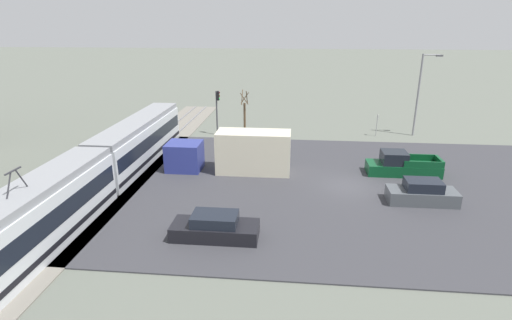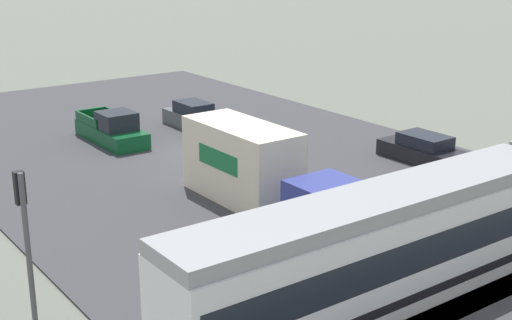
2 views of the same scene
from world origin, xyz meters
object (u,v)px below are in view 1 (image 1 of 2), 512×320
at_px(light_rail_tram, 97,172).
at_px(street_lamp_near_crossing, 421,90).
at_px(pickup_truck, 402,166).
at_px(traffic_light_pole, 217,106).
at_px(box_truck, 237,153).
at_px(street_tree, 245,113).
at_px(sedan_car_0, 422,193).
at_px(no_parking_sign, 377,123).
at_px(sedan_car_1, 215,228).

height_order(light_rail_tram, street_lamp_near_crossing, street_lamp_near_crossing).
xyz_separation_m(pickup_truck, traffic_light_pole, (10.19, 16.36, 2.27)).
bearing_deg(street_lamp_near_crossing, box_truck, 126.33).
xyz_separation_m(box_truck, street_tree, (12.19, 0.89, 0.48)).
height_order(box_truck, sedan_car_0, box_truck).
bearing_deg(pickup_truck, street_tree, 49.78).
height_order(light_rail_tram, no_parking_sign, light_rail_tram).
bearing_deg(street_tree, sedan_car_0, -140.71).
xyz_separation_m(box_truck, traffic_light_pole, (10.80, 3.54, 1.45)).
height_order(pickup_truck, sedan_car_1, pickup_truck).
height_order(traffic_light_pole, no_parking_sign, traffic_light_pole).
bearing_deg(no_parking_sign, sedan_car_0, 179.65).
bearing_deg(sedan_car_0, street_tree, 39.29).
height_order(sedan_car_0, street_lamp_near_crossing, street_lamp_near_crossing).
relative_size(box_truck, sedan_car_1, 2.04).
xyz_separation_m(sedan_car_0, no_parking_sign, (16.50, -0.10, 0.67)).
bearing_deg(light_rail_tram, street_tree, -23.28).
height_order(street_lamp_near_crossing, no_parking_sign, street_lamp_near_crossing).
relative_size(light_rail_tram, street_tree, 6.58).
xyz_separation_m(light_rail_tram, pickup_truck, (6.26, -21.39, -1.03)).
bearing_deg(box_truck, sedan_car_0, -109.73).
distance_m(sedan_car_0, street_lamp_near_crossing, 18.15).
height_order(sedan_car_1, street_lamp_near_crossing, street_lamp_near_crossing).
height_order(box_truck, traffic_light_pole, traffic_light_pole).
xyz_separation_m(street_tree, street_lamp_near_crossing, (0.37, -17.97, 2.75)).
relative_size(pickup_truck, sedan_car_1, 1.15).
height_order(box_truck, street_tree, street_tree).
bearing_deg(no_parking_sign, street_lamp_near_crossing, -80.69).
bearing_deg(box_truck, street_tree, 4.16).
bearing_deg(pickup_truck, light_rail_tram, 106.32).
bearing_deg(sedan_car_0, light_rail_tram, 92.80).
relative_size(traffic_light_pole, no_parking_sign, 2.02).
relative_size(sedan_car_0, sedan_car_1, 0.92).
xyz_separation_m(sedan_car_1, no_parking_sign, (22.23, -12.66, 0.73)).
xyz_separation_m(light_rail_tram, box_truck, (5.66, -8.57, -0.21)).
bearing_deg(sedan_car_1, no_parking_sign, -29.68).
height_order(traffic_light_pole, street_tree, traffic_light_pole).
relative_size(box_truck, pickup_truck, 1.77).
xyz_separation_m(pickup_truck, street_lamp_near_crossing, (11.96, -4.27, 4.04)).
bearing_deg(box_truck, street_lamp_near_crossing, -53.67).
height_order(sedan_car_0, traffic_light_pole, traffic_light_pole).
bearing_deg(box_truck, sedan_car_1, -178.34).
xyz_separation_m(sedan_car_0, sedan_car_1, (-5.72, 12.56, -0.06)).
xyz_separation_m(pickup_truck, no_parking_sign, (11.29, -0.15, 0.63)).
relative_size(street_lamp_near_crossing, no_parking_sign, 3.66).
relative_size(sedan_car_1, street_tree, 1.05).
height_order(traffic_light_pole, street_lamp_near_crossing, street_lamp_near_crossing).
distance_m(street_tree, street_lamp_near_crossing, 18.18).
bearing_deg(pickup_truck, street_lamp_near_crossing, -19.63).
xyz_separation_m(sedan_car_0, street_lamp_near_crossing, (17.18, -4.22, 4.08)).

